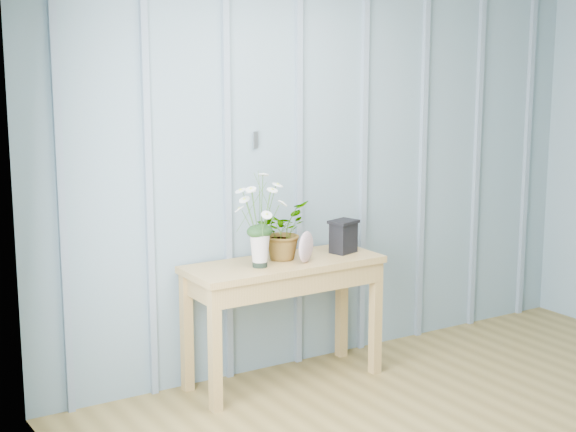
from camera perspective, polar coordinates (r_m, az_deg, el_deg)
room_shell at (r=4.53m, az=12.67°, el=10.50°), size 4.00×4.50×2.50m
sideboard at (r=5.25m, az=-0.29°, el=-4.14°), size 1.20×0.45×0.75m
daisy_vase at (r=5.01m, az=-1.85°, el=0.46°), size 0.38×0.29×0.54m
spider_plant at (r=5.24m, az=-0.39°, el=-0.95°), size 0.41×0.39×0.34m
felt_disc_vessel at (r=5.17m, az=1.17°, el=-2.01°), size 0.18×0.15×0.19m
carved_box at (r=5.42m, az=3.60°, el=-1.31°), size 0.20×0.17×0.20m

